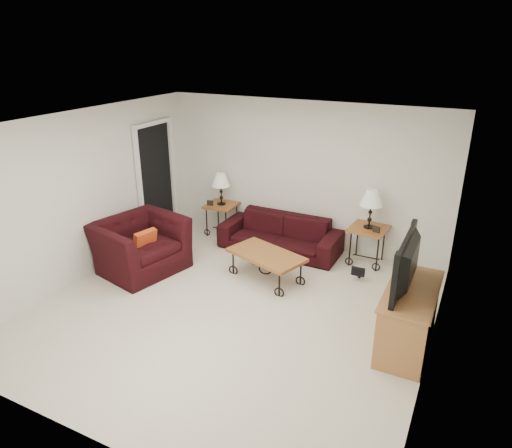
% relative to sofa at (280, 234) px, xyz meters
% --- Properties ---
extents(ground, '(5.00, 5.00, 0.00)m').
position_rel_sofa_xyz_m(ground, '(0.20, -2.02, -0.30)').
color(ground, beige).
rests_on(ground, ground).
extents(wall_back, '(5.00, 0.02, 2.50)m').
position_rel_sofa_xyz_m(wall_back, '(0.20, 0.48, 0.95)').
color(wall_back, silver).
rests_on(wall_back, ground).
extents(wall_front, '(5.00, 0.02, 2.50)m').
position_rel_sofa_xyz_m(wall_front, '(0.20, -4.52, 0.95)').
color(wall_front, silver).
rests_on(wall_front, ground).
extents(wall_left, '(0.02, 5.00, 2.50)m').
position_rel_sofa_xyz_m(wall_left, '(-2.30, -2.02, 0.95)').
color(wall_left, silver).
rests_on(wall_left, ground).
extents(wall_right, '(0.02, 5.00, 2.50)m').
position_rel_sofa_xyz_m(wall_right, '(2.70, -2.02, 0.95)').
color(wall_right, silver).
rests_on(wall_right, ground).
extents(ceiling, '(5.00, 5.00, 0.00)m').
position_rel_sofa_xyz_m(ceiling, '(0.20, -2.02, 2.20)').
color(ceiling, white).
rests_on(ceiling, wall_back).
extents(doorway, '(0.08, 0.94, 2.04)m').
position_rel_sofa_xyz_m(doorway, '(-2.27, -0.37, 0.72)').
color(doorway, black).
rests_on(doorway, ground).
extents(sofa, '(2.06, 0.80, 0.60)m').
position_rel_sofa_xyz_m(sofa, '(0.00, 0.00, 0.00)').
color(sofa, black).
rests_on(sofa, ground).
extents(side_table_left, '(0.57, 0.57, 0.59)m').
position_rel_sofa_xyz_m(side_table_left, '(-1.26, 0.18, -0.01)').
color(side_table_left, '#9B6527').
rests_on(side_table_left, ground).
extents(side_table_right, '(0.62, 0.62, 0.62)m').
position_rel_sofa_xyz_m(side_table_right, '(1.45, 0.18, 0.01)').
color(side_table_right, '#9B6527').
rests_on(side_table_right, ground).
extents(lamp_left, '(0.35, 0.35, 0.59)m').
position_rel_sofa_xyz_m(lamp_left, '(-1.26, 0.18, 0.58)').
color(lamp_left, black).
rests_on(lamp_left, side_table_left).
extents(lamp_right, '(0.38, 0.38, 0.62)m').
position_rel_sofa_xyz_m(lamp_right, '(1.45, 0.18, 0.64)').
color(lamp_right, black).
rests_on(lamp_right, side_table_right).
extents(photo_frame_left, '(0.12, 0.04, 0.10)m').
position_rel_sofa_xyz_m(photo_frame_left, '(-1.41, 0.03, 0.34)').
color(photo_frame_left, black).
rests_on(photo_frame_left, side_table_left).
extents(photo_frame_right, '(0.12, 0.05, 0.10)m').
position_rel_sofa_xyz_m(photo_frame_right, '(1.60, 0.03, 0.38)').
color(photo_frame_right, black).
rests_on(photo_frame_right, side_table_right).
extents(coffee_table, '(1.28, 0.95, 0.43)m').
position_rel_sofa_xyz_m(coffee_table, '(0.23, -1.04, -0.09)').
color(coffee_table, '#9B6527').
rests_on(coffee_table, ground).
extents(armchair, '(1.37, 1.49, 0.82)m').
position_rel_sofa_xyz_m(armchair, '(-1.68, -1.62, 0.11)').
color(armchair, black).
rests_on(armchair, ground).
extents(throw_pillow, '(0.18, 0.38, 0.37)m').
position_rel_sofa_xyz_m(throw_pillow, '(-1.53, -1.67, 0.22)').
color(throw_pillow, '#BA3917').
rests_on(throw_pillow, armchair).
extents(tv_stand, '(0.52, 1.26, 0.75)m').
position_rel_sofa_xyz_m(tv_stand, '(2.43, -1.77, 0.08)').
color(tv_stand, '#A1603B').
rests_on(tv_stand, ground).
extents(television, '(0.15, 1.13, 0.65)m').
position_rel_sofa_xyz_m(television, '(2.41, -1.77, 0.78)').
color(television, black).
rests_on(television, tv_stand).
extents(backpack, '(0.33, 0.27, 0.40)m').
position_rel_sofa_xyz_m(backpack, '(1.50, -0.39, -0.10)').
color(backpack, black).
rests_on(backpack, ground).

